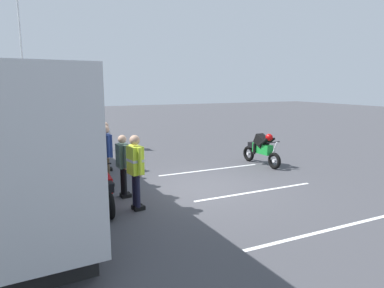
{
  "coord_description": "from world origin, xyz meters",
  "views": [
    {
      "loc": [
        -8.28,
        4.09,
        2.94
      ],
      "look_at": [
        1.14,
        -0.31,
        1.1
      ],
      "focal_mm": 31.11,
      "sensor_mm": 36.0,
      "label": 1
    }
  ],
  "objects_px": {
    "parked_motorcycle_silver": "(105,189)",
    "stunt_motorcycle": "(262,149)",
    "spectator_far_left": "(135,165)",
    "spectator_centre": "(106,150)",
    "spectator_far_right": "(106,142)",
    "flagpole": "(24,76)",
    "spectator_left": "(123,161)",
    "tour_bus": "(8,137)",
    "spectator_right": "(100,148)"
  },
  "relations": [
    {
      "from": "parked_motorcycle_silver",
      "to": "stunt_motorcycle",
      "type": "bearing_deg",
      "value": -71.64
    },
    {
      "from": "parked_motorcycle_silver",
      "to": "spectator_right",
      "type": "bearing_deg",
      "value": -8.03
    },
    {
      "from": "spectator_centre",
      "to": "flagpole",
      "type": "distance_m",
      "value": 7.94
    },
    {
      "from": "tour_bus",
      "to": "spectator_far_left",
      "type": "xyz_separation_m",
      "value": [
        -2.15,
        -2.72,
        -0.55
      ]
    },
    {
      "from": "spectator_far_left",
      "to": "spectator_right",
      "type": "bearing_deg",
      "value": 4.85
    },
    {
      "from": "spectator_far_left",
      "to": "stunt_motorcycle",
      "type": "xyz_separation_m",
      "value": [
        2.46,
        -5.46,
        -0.48
      ]
    },
    {
      "from": "tour_bus",
      "to": "flagpole",
      "type": "distance_m",
      "value": 7.56
    },
    {
      "from": "tour_bus",
      "to": "spectator_right",
      "type": "bearing_deg",
      "value": -67.04
    },
    {
      "from": "spectator_left",
      "to": "spectator_far_left",
      "type": "bearing_deg",
      "value": -177.16
    },
    {
      "from": "spectator_far_left",
      "to": "flagpole",
      "type": "relative_size",
      "value": 0.27
    },
    {
      "from": "spectator_right",
      "to": "parked_motorcycle_silver",
      "type": "xyz_separation_m",
      "value": [
        -2.76,
        0.39,
        -0.51
      ]
    },
    {
      "from": "spectator_far_right",
      "to": "parked_motorcycle_silver",
      "type": "height_order",
      "value": "spectator_far_right"
    },
    {
      "from": "spectator_right",
      "to": "spectator_far_right",
      "type": "distance_m",
      "value": 0.94
    },
    {
      "from": "spectator_left",
      "to": "spectator_right",
      "type": "relative_size",
      "value": 1.0
    },
    {
      "from": "spectator_right",
      "to": "parked_motorcycle_silver",
      "type": "relative_size",
      "value": 0.81
    },
    {
      "from": "spectator_left",
      "to": "spectator_far_right",
      "type": "xyz_separation_m",
      "value": [
        3.03,
        -0.14,
        0.01
      ]
    },
    {
      "from": "parked_motorcycle_silver",
      "to": "flagpole",
      "type": "xyz_separation_m",
      "value": [
        9.08,
        1.74,
        2.86
      ]
    },
    {
      "from": "tour_bus",
      "to": "spectator_left",
      "type": "bearing_deg",
      "value": -112.86
    },
    {
      "from": "tour_bus",
      "to": "spectator_right",
      "type": "xyz_separation_m",
      "value": [
        1.04,
        -2.45,
        -0.66
      ]
    },
    {
      "from": "parked_motorcycle_silver",
      "to": "flagpole",
      "type": "bearing_deg",
      "value": 10.85
    },
    {
      "from": "spectator_centre",
      "to": "spectator_far_right",
      "type": "height_order",
      "value": "spectator_centre"
    },
    {
      "from": "spectator_right",
      "to": "flagpole",
      "type": "bearing_deg",
      "value": 18.63
    },
    {
      "from": "spectator_far_left",
      "to": "spectator_centre",
      "type": "bearing_deg",
      "value": 6.56
    },
    {
      "from": "tour_bus",
      "to": "spectator_centre",
      "type": "relative_size",
      "value": 5.74
    },
    {
      "from": "tour_bus",
      "to": "stunt_motorcycle",
      "type": "relative_size",
      "value": 5.04
    },
    {
      "from": "spectator_far_right",
      "to": "stunt_motorcycle",
      "type": "bearing_deg",
      "value": -106.55
    },
    {
      "from": "spectator_centre",
      "to": "spectator_far_left",
      "type": "bearing_deg",
      "value": -173.44
    },
    {
      "from": "stunt_motorcycle",
      "to": "flagpole",
      "type": "distance_m",
      "value": 10.91
    },
    {
      "from": "tour_bus",
      "to": "spectator_centre",
      "type": "distance_m",
      "value": 2.53
    },
    {
      "from": "spectator_far_left",
      "to": "parked_motorcycle_silver",
      "type": "distance_m",
      "value": 0.99
    },
    {
      "from": "spectator_far_left",
      "to": "spectator_centre",
      "type": "xyz_separation_m",
      "value": [
        2.21,
        0.25,
        -0.01
      ]
    },
    {
      "from": "spectator_far_left",
      "to": "stunt_motorcycle",
      "type": "distance_m",
      "value": 6.01
    },
    {
      "from": "spectator_centre",
      "to": "spectator_far_right",
      "type": "xyz_separation_m",
      "value": [
        1.84,
        -0.34,
        -0.08
      ]
    },
    {
      "from": "spectator_far_left",
      "to": "stunt_motorcycle",
      "type": "relative_size",
      "value": 0.88
    },
    {
      "from": "spectator_left",
      "to": "flagpole",
      "type": "bearing_deg",
      "value": 15.49
    },
    {
      "from": "parked_motorcycle_silver",
      "to": "stunt_motorcycle",
      "type": "height_order",
      "value": "stunt_motorcycle"
    },
    {
      "from": "spectator_far_right",
      "to": "parked_motorcycle_silver",
      "type": "relative_size",
      "value": 0.83
    },
    {
      "from": "tour_bus",
      "to": "spectator_centre",
      "type": "xyz_separation_m",
      "value": [
        0.06,
        -2.46,
        -0.56
      ]
    },
    {
      "from": "spectator_left",
      "to": "stunt_motorcycle",
      "type": "bearing_deg",
      "value": -75.46
    },
    {
      "from": "spectator_centre",
      "to": "spectator_far_right",
      "type": "bearing_deg",
      "value": -10.59
    },
    {
      "from": "spectator_far_right",
      "to": "flagpole",
      "type": "bearing_deg",
      "value": 24.55
    },
    {
      "from": "spectator_centre",
      "to": "stunt_motorcycle",
      "type": "xyz_separation_m",
      "value": [
        0.24,
        -5.72,
        -0.47
      ]
    },
    {
      "from": "tour_bus",
      "to": "spectator_left",
      "type": "relative_size",
      "value": 6.17
    },
    {
      "from": "stunt_motorcycle",
      "to": "spectator_far_right",
      "type": "bearing_deg",
      "value": 73.45
    },
    {
      "from": "spectator_far_right",
      "to": "stunt_motorcycle",
      "type": "height_order",
      "value": "spectator_far_right"
    },
    {
      "from": "tour_bus",
      "to": "spectator_right",
      "type": "height_order",
      "value": "tour_bus"
    },
    {
      "from": "tour_bus",
      "to": "spectator_far_right",
      "type": "xyz_separation_m",
      "value": [
        1.9,
        -2.81,
        -0.64
      ]
    },
    {
      "from": "tour_bus",
      "to": "parked_motorcycle_silver",
      "type": "distance_m",
      "value": 2.93
    },
    {
      "from": "spectator_left",
      "to": "spectator_centre",
      "type": "relative_size",
      "value": 0.93
    },
    {
      "from": "parked_motorcycle_silver",
      "to": "spectator_far_left",
      "type": "bearing_deg",
      "value": -122.73
    }
  ]
}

